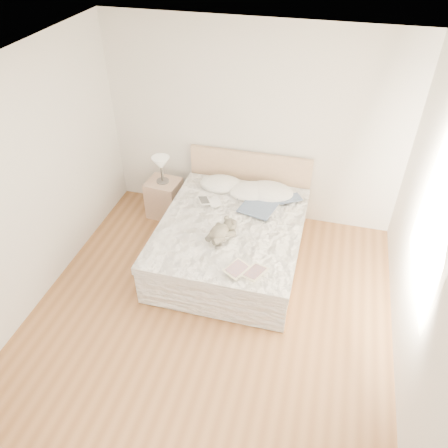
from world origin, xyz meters
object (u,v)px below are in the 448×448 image
Objects in this scene: childrens_book at (246,271)px; teddy_bear at (219,237)px; bed at (232,238)px; nightstand at (164,198)px; photo_book at (209,202)px; table_lamp at (161,165)px.

childrens_book is 1.10× the size of teddy_bear.
nightstand is at bearing 151.16° from bed.
photo_book is (0.80, -0.40, 0.35)m from nightstand.
table_lamp is 2.18m from childrens_book.
bed is at bearing -28.84° from nightstand.
nightstand is 1.88× the size of photo_book.
table_lamp is 0.92m from photo_book.
nightstand is 0.56m from table_lamp.
bed is 3.83× the size of nightstand.
teddy_bear reaches higher than childrens_book.
childrens_book is at bearing -89.47° from photo_book.
teddy_bear is (-0.06, -0.42, 0.34)m from bed.
bed is 1.44m from table_lamp.
photo_book is 0.74m from teddy_bear.
bed is at bearing -66.27° from photo_book.
bed is at bearing 137.96° from childrens_book.
bed reaches higher than table_lamp.
nightstand is at bearing -69.73° from table_lamp.
bed is 0.55m from photo_book.
childrens_book is (1.54, -1.53, 0.35)m from nightstand.
childrens_book is (0.36, -0.88, 0.32)m from bed.
nightstand is at bearing 121.08° from photo_book.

